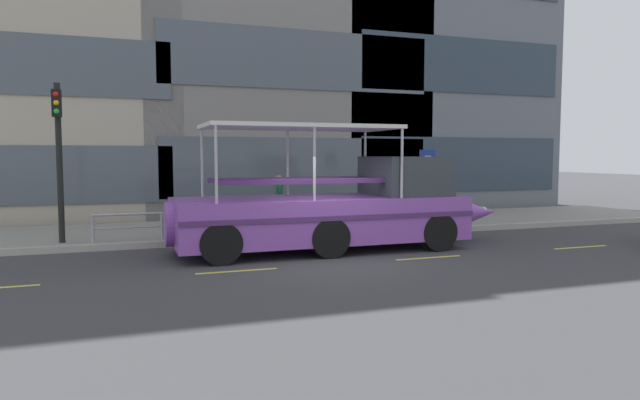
{
  "coord_description": "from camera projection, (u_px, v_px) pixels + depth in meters",
  "views": [
    {
      "loc": [
        -4.8,
        -12.88,
        2.53
      ],
      "look_at": [
        0.46,
        1.82,
        1.3
      ],
      "focal_mm": 31.7,
      "sensor_mm": 36.0,
      "label": 1
    }
  ],
  "objects": [
    {
      "name": "parking_sign",
      "position": [
        427.0,
        174.0,
        19.0
      ],
      "size": [
        0.6,
        0.12,
        2.54
      ],
      "color": "#4C4F54",
      "rests_on": "sidewalk"
    },
    {
      "name": "traffic_light_pole",
      "position": [
        59.0,
        147.0,
        15.02
      ],
      "size": [
        0.24,
        0.46,
        4.27
      ],
      "color": "black",
      "rests_on": "sidewalk"
    },
    {
      "name": "ground_plane",
      "position": [
        327.0,
        258.0,
        13.9
      ],
      "size": [
        120.0,
        120.0,
        0.0
      ],
      "primitive_type": "plane",
      "color": "#3D3D3F"
    },
    {
      "name": "lane_centreline",
      "position": [
        339.0,
        264.0,
        13.19
      ],
      "size": [
        25.8,
        0.12,
        0.01
      ],
      "color": "#DBD64C",
      "rests_on": "ground_plane"
    },
    {
      "name": "pedestrian_near_bow",
      "position": [
        365.0,
        197.0,
        19.6
      ],
      "size": [
        0.43,
        0.24,
        1.52
      ],
      "color": "black",
      "rests_on": "sidewalk"
    },
    {
      "name": "sidewalk",
      "position": [
        270.0,
        228.0,
        19.15
      ],
      "size": [
        32.0,
        4.8,
        0.18
      ],
      "primitive_type": "cube",
      "color": "gray",
      "rests_on": "ground_plane"
    },
    {
      "name": "curb_edge",
      "position": [
        291.0,
        238.0,
        16.81
      ],
      "size": [
        32.0,
        0.18,
        0.18
      ],
      "primitive_type": "cube",
      "color": "#B2ADA3",
      "rests_on": "ground_plane"
    },
    {
      "name": "pedestrian_mid_left",
      "position": [
        279.0,
        196.0,
        18.04
      ],
      "size": [
        0.24,
        0.5,
        1.73
      ],
      "color": "#47423D",
      "rests_on": "sidewalk"
    },
    {
      "name": "curb_guardrail",
      "position": [
        286.0,
        216.0,
        17.07
      ],
      "size": [
        10.97,
        0.09,
        0.77
      ],
      "color": "#9EA0A8",
      "rests_on": "sidewalk"
    },
    {
      "name": "duck_tour_boat",
      "position": [
        340.0,
        209.0,
        15.26
      ],
      "size": [
        9.63,
        2.69,
        3.32
      ],
      "color": "purple",
      "rests_on": "ground_plane"
    }
  ]
}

